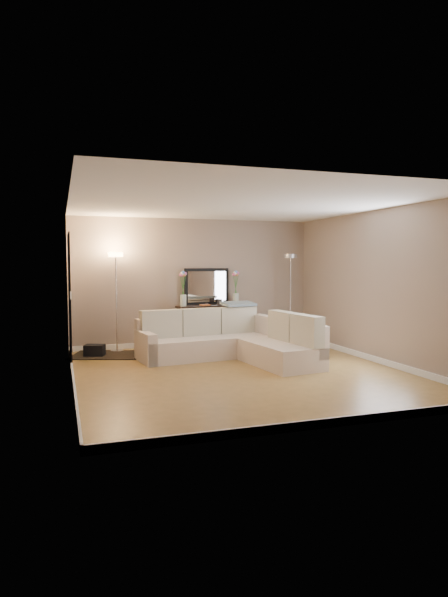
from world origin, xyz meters
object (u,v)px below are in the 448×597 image
object	(u,v)px
sectional_sofa	(232,341)
floor_lamp_unlit	(290,281)
console_table	(206,323)
floor_lamp_lit	(116,282)

from	to	relation	value
sectional_sofa	floor_lamp_unlit	xyz separation A→B (m)	(1.70, 1.20, 1.01)
console_table	floor_lamp_unlit	xyz separation A→B (m)	(1.77, -0.24, 0.86)
console_table	sectional_sofa	bearing A→B (deg)	-87.49
sectional_sofa	console_table	xyz separation A→B (m)	(-0.06, 1.44, 0.15)
sectional_sofa	console_table	world-z (taller)	sectional_sofa
sectional_sofa	floor_lamp_lit	xyz separation A→B (m)	(-1.86, 1.39, 1.02)
floor_lamp_lit	console_table	bearing A→B (deg)	1.44
floor_lamp_lit	floor_lamp_unlit	xyz separation A→B (m)	(3.56, -0.19, -0.01)
console_table	floor_lamp_unlit	world-z (taller)	floor_lamp_unlit
sectional_sofa	floor_lamp_unlit	bearing A→B (deg)	35.21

